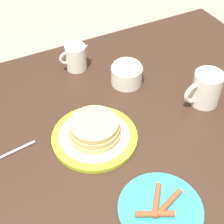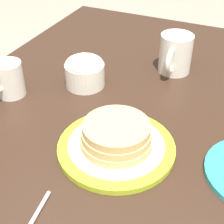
% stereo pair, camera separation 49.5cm
% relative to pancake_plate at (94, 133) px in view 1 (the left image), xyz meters
% --- Properties ---
extents(dining_table, '(1.37, 0.89, 0.77)m').
position_rel_pancake_plate_xyz_m(dining_table, '(-0.03, -0.01, -0.15)').
color(dining_table, '#332116').
rests_on(dining_table, ground_plane).
extents(pancake_plate, '(0.23, 0.23, 0.06)m').
position_rel_pancake_plate_xyz_m(pancake_plate, '(0.00, 0.00, 0.00)').
color(pancake_plate, '#AAC628').
rests_on(pancake_plate, dining_table).
extents(side_plate_bacon, '(0.19, 0.19, 0.02)m').
position_rel_pancake_plate_xyz_m(side_plate_bacon, '(-0.04, 0.26, -0.02)').
color(side_plate_bacon, '#2DADBC').
rests_on(side_plate_bacon, dining_table).
extents(coffee_mug, '(0.12, 0.09, 0.10)m').
position_rel_pancake_plate_xyz_m(coffee_mug, '(-0.35, 0.01, 0.03)').
color(coffee_mug, silver).
rests_on(coffee_mug, dining_table).
extents(creamer_pitcher, '(0.11, 0.07, 0.09)m').
position_rel_pancake_plate_xyz_m(creamer_pitcher, '(-0.08, -0.31, 0.02)').
color(creamer_pitcher, silver).
rests_on(creamer_pitcher, dining_table).
extents(sugar_bowl, '(0.10, 0.10, 0.09)m').
position_rel_pancake_plate_xyz_m(sugar_bowl, '(-0.19, -0.17, 0.02)').
color(sugar_bowl, silver).
rests_on(sugar_bowl, dining_table).
extents(spoon, '(0.14, 0.04, 0.01)m').
position_rel_pancake_plate_xyz_m(spoon, '(0.25, -0.05, -0.02)').
color(spoon, silver).
rests_on(spoon, dining_table).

